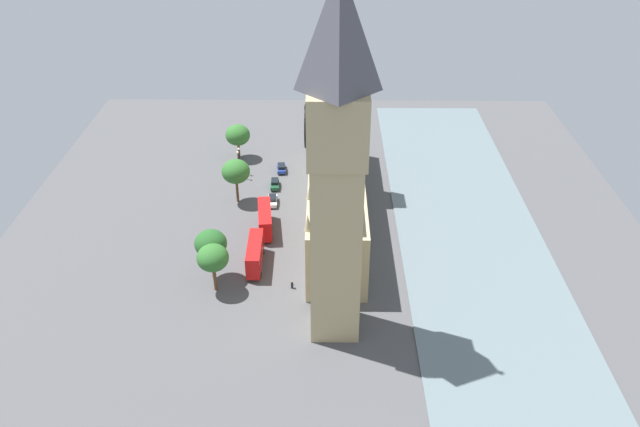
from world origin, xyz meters
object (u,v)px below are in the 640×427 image
object	(u,v)px
plane_tree_corner	(236,172)
car_blue_kerbside	(281,168)
car_white_far_end	(273,200)
pedestrian_near_tower	(292,285)
double_decker_bus_opposite_hall	(255,253)
street_lamp_slot_11	(238,160)
parliament_building	(335,179)
double_decker_bus_leading	(265,219)
clock_tower	(337,164)
car_dark_green_trailing	(275,184)
street_lamp_slot_10	(239,156)
plane_tree_by_river_gate	(238,135)
plane_tree_under_trees	(213,258)
plane_tree_midblock	(211,244)

from	to	relation	value
plane_tree_corner	car_blue_kerbside	bearing A→B (deg)	-121.30
car_white_far_end	plane_tree_corner	size ratio (longest dim) A/B	0.48
pedestrian_near_tower	car_blue_kerbside	bearing A→B (deg)	159.25
double_decker_bus_opposite_hall	street_lamp_slot_11	distance (m)	34.52
parliament_building	double_decker_bus_opposite_hall	distance (m)	24.57
parliament_building	double_decker_bus_leading	distance (m)	16.47
clock_tower	plane_tree_corner	size ratio (longest dim) A/B	5.84
double_decker_bus_opposite_hall	car_dark_green_trailing	bearing A→B (deg)	-93.79
car_white_far_end	plane_tree_corner	world-z (taller)	plane_tree_corner
clock_tower	street_lamp_slot_11	distance (m)	59.97
double_decker_bus_leading	car_white_far_end	bearing A→B (deg)	79.78
double_decker_bus_leading	street_lamp_slot_10	size ratio (longest dim) A/B	1.65
car_dark_green_trailing	pedestrian_near_tower	xyz separation A→B (m)	(-5.56, 36.08, -0.22)
car_white_far_end	pedestrian_near_tower	size ratio (longest dim) A/B	3.12
plane_tree_by_river_gate	street_lamp_slot_10	bearing A→B (deg)	98.35
clock_tower	car_white_far_end	xyz separation A→B (m)	(12.79, -38.69, -28.46)
double_decker_bus_opposite_hall	car_blue_kerbside	bearing A→B (deg)	-94.73
car_blue_kerbside	plane_tree_under_trees	distance (m)	45.52
car_dark_green_trailing	plane_tree_corner	world-z (taller)	plane_tree_corner
parliament_building	street_lamp_slot_10	world-z (taller)	parliament_building
car_dark_green_trailing	double_decker_bus_opposite_hall	bearing A→B (deg)	84.52
car_white_far_end	double_decker_bus_leading	distance (m)	10.52
car_blue_kerbside	car_dark_green_trailing	distance (m)	7.70
car_blue_kerbside	double_decker_bus_opposite_hall	bearing A→B (deg)	-98.95
clock_tower	car_blue_kerbside	distance (m)	61.88
car_dark_green_trailing	double_decker_bus_opposite_hall	world-z (taller)	double_decker_bus_opposite_hall
double_decker_bus_leading	street_lamp_slot_11	xyz separation A→B (m)	(7.78, -21.98, 1.99)
parliament_building	plane_tree_under_trees	size ratio (longest dim) A/B	6.27
parliament_building	car_blue_kerbside	bearing A→B (deg)	-55.83
plane_tree_midblock	parliament_building	bearing A→B (deg)	-133.77
car_blue_kerbside	plane_tree_under_trees	world-z (taller)	plane_tree_under_trees
double_decker_bus_opposite_hall	plane_tree_under_trees	bearing A→B (deg)	48.48
parliament_building	clock_tower	size ratio (longest dim) A/B	1.01
clock_tower	double_decker_bus_leading	world-z (taller)	clock_tower
car_white_far_end	double_decker_bus_opposite_hall	size ratio (longest dim) A/B	0.44
street_lamp_slot_11	pedestrian_near_tower	bearing A→B (deg)	109.08
clock_tower	plane_tree_corner	xyz separation A→B (m)	(20.31, -39.75, -22.19)
car_white_far_end	double_decker_bus_opposite_hall	xyz separation A→B (m)	(1.53, 22.12, 1.74)
double_decker_bus_opposite_hall	plane_tree_midblock	size ratio (longest dim) A/B	1.09
clock_tower	car_white_far_end	distance (m)	49.71
parliament_building	double_decker_bus_leading	xyz separation A→B (m)	(13.91, 7.22, -5.07)
parliament_building	car_white_far_end	size ratio (longest dim) A/B	12.25
car_white_far_end	street_lamp_slot_10	distance (m)	16.58
double_decker_bus_leading	car_blue_kerbside	bearing A→B (deg)	79.92
clock_tower	car_white_far_end	bearing A→B (deg)	-71.71
plane_tree_by_river_gate	street_lamp_slot_11	bearing A→B (deg)	96.80
clock_tower	car_dark_green_trailing	distance (m)	55.61
parliament_building	street_lamp_slot_11	xyz separation A→B (m)	(21.69, -14.76, -3.07)
car_dark_green_trailing	street_lamp_slot_10	world-z (taller)	street_lamp_slot_10
pedestrian_near_tower	plane_tree_midblock	world-z (taller)	plane_tree_midblock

